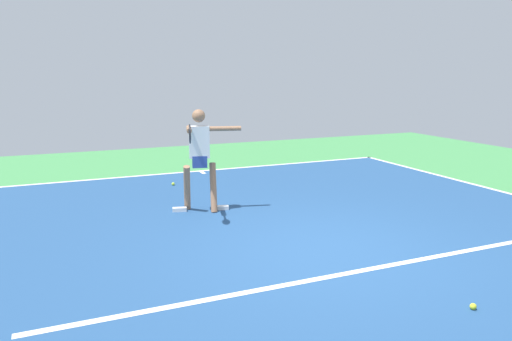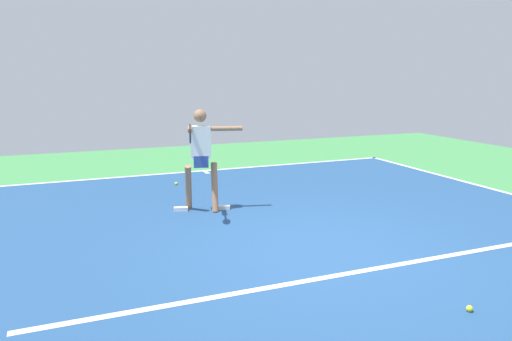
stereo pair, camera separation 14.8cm
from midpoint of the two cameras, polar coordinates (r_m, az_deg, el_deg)
name	(u,v)px [view 2 (the right image)]	position (r m, az deg, el deg)	size (l,w,h in m)	color
ground_plane	(326,251)	(6.63, 8.88, -9.34)	(20.23, 20.23, 0.00)	#428E4C
court_surface	(326,251)	(6.63, 8.88, -9.33)	(10.01, 11.83, 0.00)	navy
court_line_baseline_near	(204,171)	(11.85, -5.77, -0.02)	(10.01, 0.10, 0.01)	white
court_line_service	(358,272)	(6.04, 12.59, -11.55)	(7.51, 0.10, 0.01)	white
court_line_centre_mark	(206,172)	(11.66, -5.49, -0.20)	(0.10, 0.30, 0.01)	white
tennis_player	(201,153)	(8.21, -5.95, 2.01)	(1.18, 1.22, 1.76)	#9E7051
tennis_ball_by_sideline	(470,309)	(5.46, 24.56, -14.56)	(0.07, 0.07, 0.07)	yellow
tennis_ball_far_corner	(189,187)	(10.01, -7.49, -1.99)	(0.07, 0.07, 0.07)	yellow
tennis_ball_near_player	(176,184)	(10.41, -8.96, -1.53)	(0.07, 0.07, 0.07)	#C6E53D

